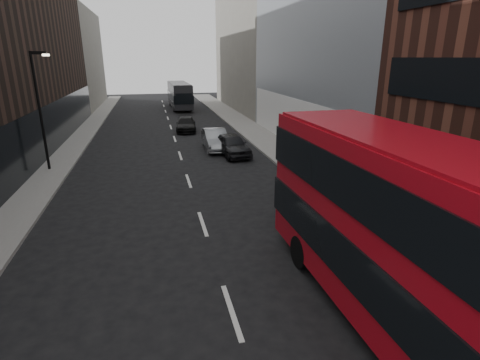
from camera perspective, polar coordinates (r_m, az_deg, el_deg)
sidewalk_right at (r=33.68m, az=3.09°, el=6.65°), size 3.00×80.00×0.15m
sidewalk_left at (r=32.96m, az=-23.86°, el=4.86°), size 2.00×80.00×0.15m
building_modern_block at (r=30.83m, az=13.47°, el=23.51°), size 5.03×22.00×20.00m
building_victorian at (r=52.42m, az=1.44°, el=21.32°), size 6.50×24.00×21.00m
building_left_mid at (r=37.92m, az=-29.34°, el=16.30°), size 5.00×24.00×14.00m
building_left_far at (r=59.46m, az=-23.65°, el=16.48°), size 5.00×20.00×13.00m
street_lamp at (r=25.62m, az=-28.16°, el=10.22°), size 1.06×0.22×7.00m
red_bus at (r=9.69m, az=26.24°, el=-8.41°), size 3.13×12.46×5.00m
grey_bus at (r=53.66m, az=-9.20°, el=12.70°), size 2.78×10.82×3.47m
car_a at (r=27.18m, az=-1.26°, el=5.39°), size 2.39×4.76×1.56m
car_b at (r=29.07m, az=-3.80°, el=6.20°), size 1.71×4.75×1.56m
car_c at (r=36.78m, az=-8.22°, el=8.40°), size 2.27×4.69×1.32m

